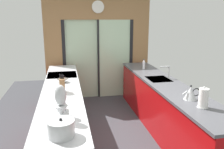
% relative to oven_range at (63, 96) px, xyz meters
% --- Properties ---
extents(ground_plane, '(5.04, 7.60, 0.02)m').
position_rel_oven_range_xyz_m(ground_plane, '(0.91, -0.65, -0.47)').
color(ground_plane, '#38383D').
extents(back_wall_unit, '(2.64, 0.12, 2.70)m').
position_rel_oven_range_xyz_m(back_wall_unit, '(0.91, 1.15, 1.07)').
color(back_wall_unit, olive).
rests_on(back_wall_unit, ground_plane).
extents(left_counter_run, '(0.62, 3.80, 0.92)m').
position_rel_oven_range_xyz_m(left_counter_run, '(-0.00, -1.12, 0.01)').
color(left_counter_run, '#AD0C0F').
rests_on(left_counter_run, ground_plane).
extents(right_counter_run, '(0.62, 3.80, 0.92)m').
position_rel_oven_range_xyz_m(right_counter_run, '(1.82, -0.95, 0.01)').
color(right_counter_run, '#AD0C0F').
rests_on(right_counter_run, ground_plane).
extents(sink_faucet, '(0.19, 0.02, 0.24)m').
position_rel_oven_range_xyz_m(sink_faucet, '(1.96, -0.70, 0.63)').
color(sink_faucet, '#B7BABC').
rests_on(sink_faucet, right_counter_run).
extents(oven_range, '(0.60, 0.60, 0.92)m').
position_rel_oven_range_xyz_m(oven_range, '(0.00, 0.00, 0.00)').
color(oven_range, '#B7BABC').
rests_on(oven_range, ground_plane).
extents(mixing_bowl, '(0.20, 0.20, 0.07)m').
position_rel_oven_range_xyz_m(mixing_bowl, '(0.02, -0.59, 0.50)').
color(mixing_bowl, '#514C47').
rests_on(mixing_bowl, left_counter_run).
extents(knife_block, '(0.08, 0.14, 0.29)m').
position_rel_oven_range_xyz_m(knife_block, '(0.02, -1.16, 0.58)').
color(knife_block, brown).
rests_on(knife_block, left_counter_run).
extents(stand_mixer, '(0.17, 0.27, 0.42)m').
position_rel_oven_range_xyz_m(stand_mixer, '(0.02, -2.19, 0.63)').
color(stand_mixer, '#B7BABC').
rests_on(stand_mixer, left_counter_run).
extents(stock_pot, '(0.27, 0.27, 0.19)m').
position_rel_oven_range_xyz_m(stock_pot, '(0.02, -2.57, 0.55)').
color(stock_pot, '#B7BABC').
rests_on(stock_pot, left_counter_run).
extents(kettle, '(0.27, 0.18, 0.22)m').
position_rel_oven_range_xyz_m(kettle, '(1.80, -1.85, 0.56)').
color(kettle, '#B7BABC').
rests_on(kettle, right_counter_run).
extents(soap_bottle, '(0.05, 0.05, 0.23)m').
position_rel_oven_range_xyz_m(soap_bottle, '(1.80, 0.17, 0.56)').
color(soap_bottle, silver).
rests_on(soap_bottle, right_counter_run).
extents(paper_towel_roll, '(0.14, 0.14, 0.29)m').
position_rel_oven_range_xyz_m(paper_towel_roll, '(1.80, -2.17, 0.59)').
color(paper_towel_roll, '#B7BABC').
rests_on(paper_towel_roll, right_counter_run).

